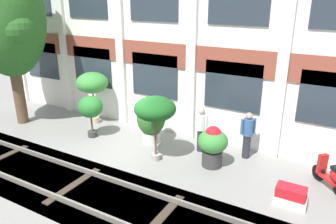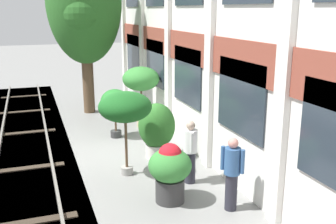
% 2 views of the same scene
% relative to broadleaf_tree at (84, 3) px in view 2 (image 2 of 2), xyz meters
% --- Properties ---
extents(ground_plane, '(80.00, 80.00, 0.00)m').
position_rel_broadleaf_tree_xyz_m(ground_plane, '(5.39, -0.26, -4.44)').
color(ground_plane, gray).
extents(apartment_facade, '(16.23, 0.64, 8.09)m').
position_rel_broadleaf_tree_xyz_m(apartment_facade, '(5.39, 2.45, -0.41)').
color(apartment_facade, silver).
rests_on(apartment_facade, ground).
extents(rail_tracks, '(23.87, 2.80, 0.43)m').
position_rel_broadleaf_tree_xyz_m(rail_tracks, '(5.39, -2.61, -4.57)').
color(rail_tracks, '#423F3A').
rests_on(rail_tracks, ground).
extents(broadleaf_tree, '(3.11, 2.96, 7.07)m').
position_rel_broadleaf_tree_xyz_m(broadleaf_tree, '(0.00, 0.00, 0.00)').
color(broadleaf_tree, brown).
rests_on(broadleaf_tree, ground).
extents(potted_plant_stone_basin, '(1.06, 1.06, 1.62)m').
position_rel_broadleaf_tree_xyz_m(potted_plant_stone_basin, '(5.93, 1.05, -3.55)').
color(potted_plant_stone_basin, beige).
rests_on(potted_plant_stone_basin, ground).
extents(potted_plant_tall_urn, '(1.35, 1.35, 2.20)m').
position_rel_broadleaf_tree_xyz_m(potted_plant_tall_urn, '(6.80, -0.06, -2.64)').
color(potted_plant_tall_urn, gray).
rests_on(potted_plant_tall_urn, ground).
extents(potted_plant_low_pan, '(0.95, 0.95, 1.65)m').
position_rel_broadleaf_tree_xyz_m(potted_plant_low_pan, '(3.67, 0.33, -3.25)').
color(potted_plant_low_pan, '#333333').
rests_on(potted_plant_low_pan, ground).
extents(potted_plant_terracotta_small, '(1.33, 1.33, 2.22)m').
position_rel_broadleaf_tree_xyz_m(potted_plant_terracotta_small, '(2.78, 1.49, -2.69)').
color(potted_plant_terracotta_small, tan).
rests_on(potted_plant_terracotta_small, ground).
extents(potted_plant_ribbed_drum, '(0.96, 0.96, 1.37)m').
position_rel_broadleaf_tree_xyz_m(potted_plant_ribbed_drum, '(8.60, 0.49, -3.67)').
color(potted_plant_ribbed_drum, '#333333').
rests_on(potted_plant_ribbed_drum, ground).
extents(resident_by_doorway, '(0.43, 0.37, 1.62)m').
position_rel_broadleaf_tree_xyz_m(resident_by_doorway, '(9.39, 1.60, -3.57)').
color(resident_by_doorway, '#282833').
rests_on(resident_by_doorway, ground).
extents(resident_watching_tracks, '(0.51, 0.34, 1.59)m').
position_rel_broadleaf_tree_xyz_m(resident_watching_tracks, '(7.83, 1.30, -3.58)').
color(resident_watching_tracks, '#282833').
rests_on(resident_watching_tracks, ground).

